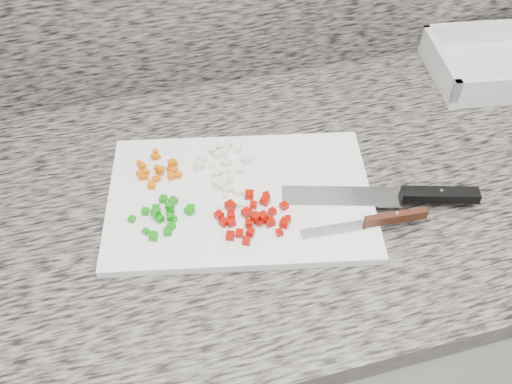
% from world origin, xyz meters
% --- Properties ---
extents(cabinet, '(3.92, 0.62, 0.86)m').
position_xyz_m(cabinet, '(0.00, 1.44, 0.43)').
color(cabinet, silver).
rests_on(cabinet, ground).
extents(countertop, '(3.96, 0.64, 0.04)m').
position_xyz_m(countertop, '(0.00, 1.44, 0.88)').
color(countertop, slate).
rests_on(countertop, cabinet).
extents(cutting_board, '(0.45, 0.35, 0.01)m').
position_xyz_m(cutting_board, '(-0.11, 1.43, 0.91)').
color(cutting_board, white).
rests_on(cutting_board, countertop).
extents(carrot_pile, '(0.07, 0.09, 0.02)m').
position_xyz_m(carrot_pile, '(-0.22, 1.50, 0.92)').
color(carrot_pile, '#DD6004').
rests_on(carrot_pile, cutting_board).
extents(onion_pile, '(0.09, 0.10, 0.01)m').
position_xyz_m(onion_pile, '(-0.12, 1.49, 0.92)').
color(onion_pile, white).
rests_on(onion_pile, cutting_board).
extents(green_pepper_pile, '(0.10, 0.08, 0.02)m').
position_xyz_m(green_pepper_pile, '(-0.23, 1.41, 0.92)').
color(green_pepper_pile, '#10880C').
rests_on(green_pepper_pile, cutting_board).
extents(red_pepper_pile, '(0.11, 0.10, 0.02)m').
position_xyz_m(red_pepper_pile, '(-0.11, 1.37, 0.92)').
color(red_pepper_pile, '#A50A02').
rests_on(red_pepper_pile, cutting_board).
extents(garlic_pile, '(0.05, 0.05, 0.01)m').
position_xyz_m(garlic_pile, '(-0.13, 1.42, 0.92)').
color(garlic_pile, '#F9F2C0').
rests_on(garlic_pile, cutting_board).
extents(chef_knife, '(0.29, 0.11, 0.02)m').
position_xyz_m(chef_knife, '(0.13, 1.35, 0.92)').
color(chef_knife, white).
rests_on(chef_knife, cutting_board).
extents(paring_knife, '(0.19, 0.03, 0.02)m').
position_xyz_m(paring_knife, '(0.07, 1.31, 0.92)').
color(paring_knife, white).
rests_on(paring_knife, cutting_board).
extents(tray, '(0.30, 0.24, 0.06)m').
position_xyz_m(tray, '(0.46, 1.62, 0.92)').
color(tray, silver).
rests_on(tray, countertop).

